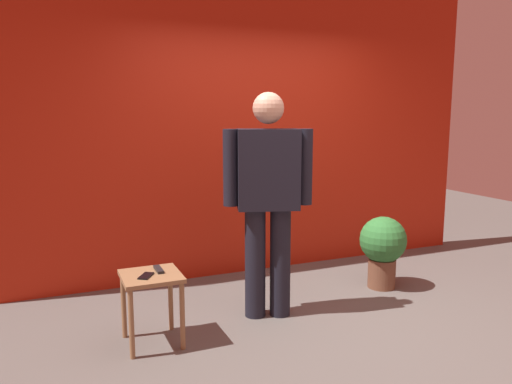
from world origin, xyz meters
name	(u,v)px	position (x,y,z in m)	size (l,w,h in m)	color
ground_plane	(340,330)	(0.00, 0.00, 0.00)	(12.00, 12.00, 0.00)	#59544F
back_wall_red	(255,127)	(0.00, 1.68, 1.51)	(5.11, 0.12, 3.03)	#B3220F
standing_person	(268,194)	(-0.40, 0.48, 1.02)	(0.72, 0.37, 1.81)	black
side_table	(151,288)	(-1.37, 0.35, 0.42)	(0.41, 0.41, 0.52)	olive
cell_phone	(146,276)	(-1.41, 0.31, 0.53)	(0.07, 0.14, 0.01)	black
tv_remote	(159,269)	(-1.30, 0.40, 0.53)	(0.04, 0.17, 0.02)	black
potted_plant	(383,246)	(0.88, 0.66, 0.41)	(0.44, 0.44, 0.69)	brown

